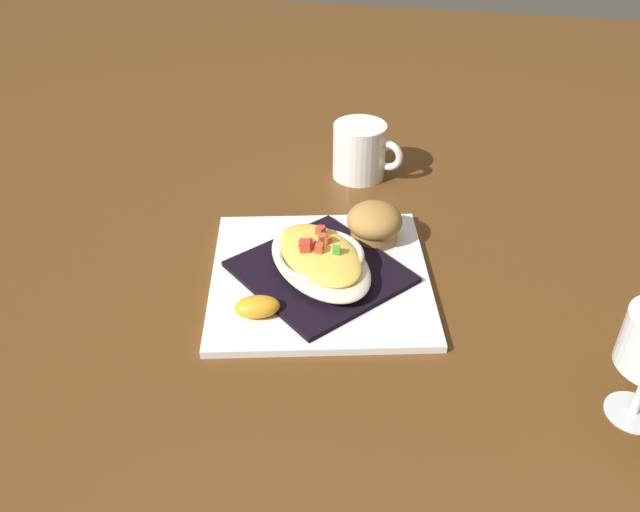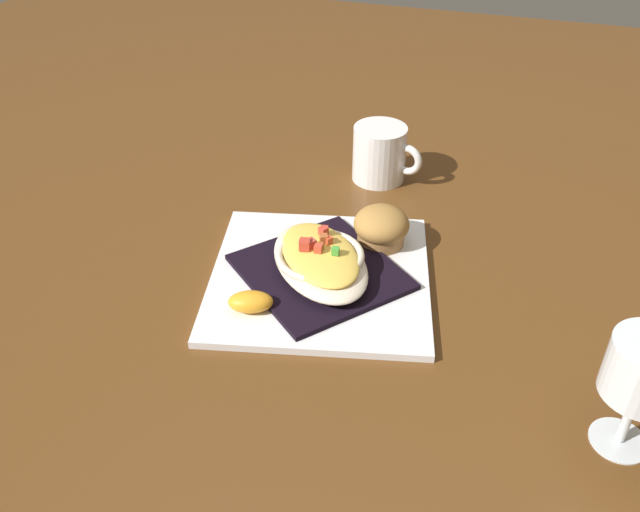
{
  "view_description": "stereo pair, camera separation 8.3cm",
  "coord_description": "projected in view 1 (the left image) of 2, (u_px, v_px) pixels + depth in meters",
  "views": [
    {
      "loc": [
        -0.71,
        -0.14,
        0.57
      ],
      "look_at": [
        0.0,
        0.0,
        0.04
      ],
      "focal_mm": 37.72,
      "sensor_mm": 36.0,
      "label": 1
    },
    {
      "loc": [
        -0.69,
        -0.22,
        0.57
      ],
      "look_at": [
        0.0,
        0.0,
        0.04
      ],
      "focal_mm": 37.72,
      "sensor_mm": 36.0,
      "label": 2
    }
  ],
  "objects": [
    {
      "name": "orange_garnish",
      "position": [
        257.0,
        307.0,
        0.84
      ],
      "size": [
        0.05,
        0.06,
        0.03
      ],
      "color": "#531C59",
      "rests_on": "square_plate"
    },
    {
      "name": "gratin_dish",
      "position": [
        320.0,
        258.0,
        0.89
      ],
      "size": [
        0.22,
        0.21,
        0.05
      ],
      "color": "beige",
      "rests_on": "folded_napkin"
    },
    {
      "name": "folded_napkin",
      "position": [
        320.0,
        272.0,
        0.91
      ],
      "size": [
        0.27,
        0.27,
        0.01
      ],
      "primitive_type": "cube",
      "rotation": [
        0.0,
        0.0,
        0.86
      ],
      "color": "black",
      "rests_on": "square_plate"
    },
    {
      "name": "square_plate",
      "position": [
        320.0,
        277.0,
        0.91
      ],
      "size": [
        0.35,
        0.35,
        0.01
      ],
      "primitive_type": "cube",
      "rotation": [
        0.0,
        0.0,
        0.23
      ],
      "color": "white",
      "rests_on": "ground_plane"
    },
    {
      "name": "coffee_mug",
      "position": [
        360.0,
        154.0,
        1.13
      ],
      "size": [
        0.09,
        0.12,
        0.09
      ],
      "color": "white",
      "rests_on": "ground_plane"
    },
    {
      "name": "ground_plane",
      "position": [
        320.0,
        280.0,
        0.92
      ],
      "size": [
        2.6,
        2.6,
        0.0
      ],
      "primitive_type": "plane",
      "color": "#5A3617"
    },
    {
      "name": "muffin",
      "position": [
        375.0,
        223.0,
        0.96
      ],
      "size": [
        0.08,
        0.08,
        0.06
      ],
      "color": "#A77340",
      "rests_on": "square_plate"
    }
  ]
}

